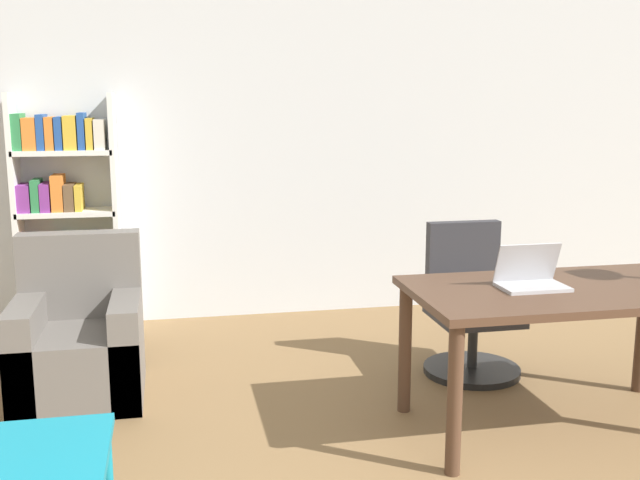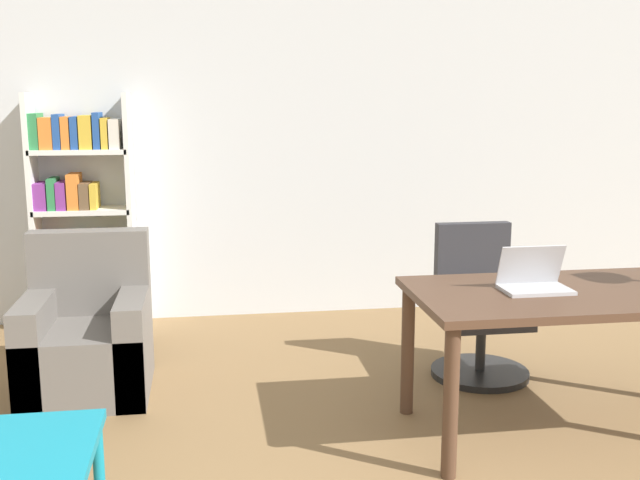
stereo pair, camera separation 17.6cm
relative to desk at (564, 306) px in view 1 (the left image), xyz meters
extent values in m
cube|color=silver|center=(-1.02, 2.40, 0.70)|extent=(8.00, 0.06, 2.70)
cube|color=#4C3323|center=(0.00, 0.00, 0.08)|extent=(1.55, 0.83, 0.04)
cylinder|color=#4C3323|center=(-0.71, -0.36, -0.29)|extent=(0.07, 0.07, 0.71)
cylinder|color=#4C3323|center=(-0.71, 0.36, -0.29)|extent=(0.07, 0.07, 0.71)
cube|color=#B2B2B7|center=(-0.17, 0.01, 0.11)|extent=(0.33, 0.21, 0.02)
cube|color=#B2B2B7|center=(-0.17, 0.08, 0.22)|extent=(0.33, 0.08, 0.20)
cube|color=navy|center=(-0.17, 0.08, 0.22)|extent=(0.30, 0.07, 0.18)
cylinder|color=black|center=(-0.12, 0.82, -0.63)|extent=(0.59, 0.59, 0.04)
cylinder|color=#262626|center=(-0.12, 0.82, -0.46)|extent=(0.06, 0.06, 0.30)
cube|color=#2D2D33|center=(-0.12, 0.82, -0.26)|extent=(0.49, 0.49, 0.10)
cube|color=#2D2D33|center=(-0.12, 1.02, 0.03)|extent=(0.47, 0.08, 0.48)
cube|color=teal|center=(-2.42, -0.81, -0.18)|extent=(0.52, 0.60, 0.04)
cube|color=#66605B|center=(-2.46, 0.90, -0.45)|extent=(0.69, 0.71, 0.40)
cube|color=#66605B|center=(-2.46, 1.18, 0.01)|extent=(0.69, 0.16, 0.50)
cube|color=#66605B|center=(-2.72, 0.90, -0.36)|extent=(0.16, 0.71, 0.58)
cube|color=#66605B|center=(-2.19, 0.90, -0.36)|extent=(0.16, 0.71, 0.58)
cube|color=white|center=(-2.98, 2.21, 0.21)|extent=(0.04, 0.28, 1.72)
cube|color=white|center=(-2.30, 2.21, 0.21)|extent=(0.04, 0.28, 1.72)
cube|color=white|center=(-2.64, 2.21, -0.63)|extent=(0.67, 0.28, 0.04)
cube|color=#2D7F47|center=(-2.93, 2.21, -0.51)|extent=(0.06, 0.24, 0.19)
cube|color=brown|center=(-2.85, 2.21, -0.50)|extent=(0.08, 0.24, 0.22)
cube|color=silver|center=(-2.78, 2.21, -0.50)|extent=(0.04, 0.24, 0.23)
cube|color=silver|center=(-2.72, 2.21, -0.51)|extent=(0.06, 0.24, 0.20)
cube|color=#2D7F47|center=(-2.65, 2.21, -0.50)|extent=(0.08, 0.24, 0.22)
cube|color=gold|center=(-2.58, 2.21, -0.51)|extent=(0.05, 0.24, 0.20)
cube|color=#B72D28|center=(-2.52, 2.21, -0.49)|extent=(0.04, 0.24, 0.25)
cube|color=orange|center=(-2.46, 2.21, -0.49)|extent=(0.08, 0.24, 0.25)
cube|color=white|center=(-2.64, 2.21, -0.20)|extent=(0.67, 0.28, 0.04)
cube|color=#B72D28|center=(-2.91, 2.21, -0.07)|extent=(0.09, 0.24, 0.23)
cube|color=gold|center=(-2.82, 2.21, -0.08)|extent=(0.07, 0.24, 0.20)
cube|color=silver|center=(-2.76, 2.21, -0.06)|extent=(0.05, 0.24, 0.24)
cube|color=#2D7F47|center=(-2.70, 2.21, -0.07)|extent=(0.05, 0.24, 0.22)
cube|color=#2D7F47|center=(-2.64, 2.21, -0.08)|extent=(0.06, 0.24, 0.20)
cube|color=orange|center=(-2.56, 2.21, -0.08)|extent=(0.08, 0.24, 0.21)
cube|color=gold|center=(-2.47, 2.21, -0.06)|extent=(0.08, 0.24, 0.25)
cube|color=white|center=(-2.64, 2.21, 0.23)|extent=(0.67, 0.28, 0.04)
cube|color=#7F338C|center=(-2.91, 2.21, 0.34)|extent=(0.09, 0.24, 0.19)
cube|color=#2D7F47|center=(-2.84, 2.21, 0.36)|extent=(0.05, 0.24, 0.22)
cube|color=#7F338C|center=(-2.77, 2.21, 0.34)|extent=(0.07, 0.24, 0.20)
cube|color=orange|center=(-2.69, 2.21, 0.37)|extent=(0.08, 0.24, 0.25)
cube|color=brown|center=(-2.61, 2.21, 0.34)|extent=(0.07, 0.24, 0.19)
cube|color=gold|center=(-2.55, 2.21, 0.34)|extent=(0.04, 0.24, 0.18)
cube|color=white|center=(-2.64, 2.21, 0.66)|extent=(0.67, 0.28, 0.04)
cube|color=#2D7F47|center=(-2.93, 2.21, 0.80)|extent=(0.06, 0.24, 0.25)
cube|color=orange|center=(-2.85, 2.21, 0.79)|extent=(0.09, 0.24, 0.22)
cube|color=#234C99|center=(-2.77, 2.21, 0.80)|extent=(0.05, 0.24, 0.24)
cube|color=orange|center=(-2.71, 2.21, 0.79)|extent=(0.06, 0.24, 0.23)
cube|color=#234C99|center=(-2.66, 2.21, 0.79)|extent=(0.05, 0.24, 0.23)
cube|color=gold|center=(-2.58, 2.21, 0.79)|extent=(0.09, 0.24, 0.24)
cube|color=#234C99|center=(-2.50, 2.21, 0.80)|extent=(0.05, 0.24, 0.26)
cube|color=gold|center=(-2.45, 2.21, 0.78)|extent=(0.05, 0.24, 0.22)
cube|color=silver|center=(-2.38, 2.21, 0.78)|extent=(0.07, 0.24, 0.21)
camera|label=1|loc=(-1.93, -3.31, 1.03)|focal=42.00mm
camera|label=2|loc=(-1.76, -3.34, 1.03)|focal=42.00mm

